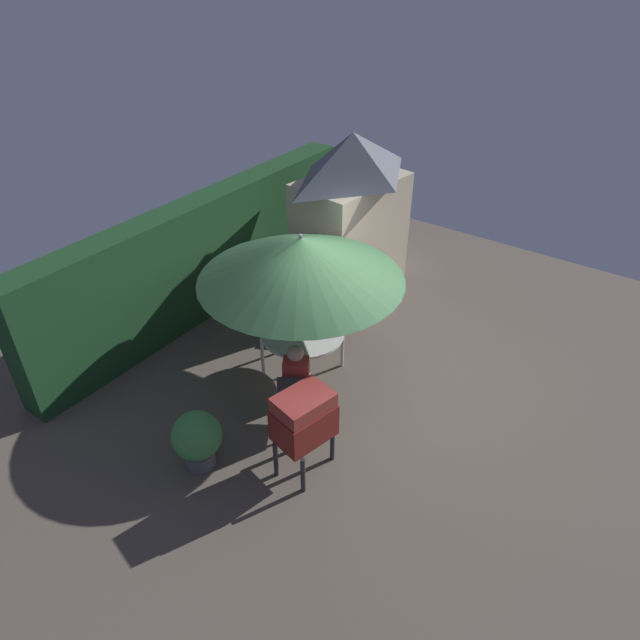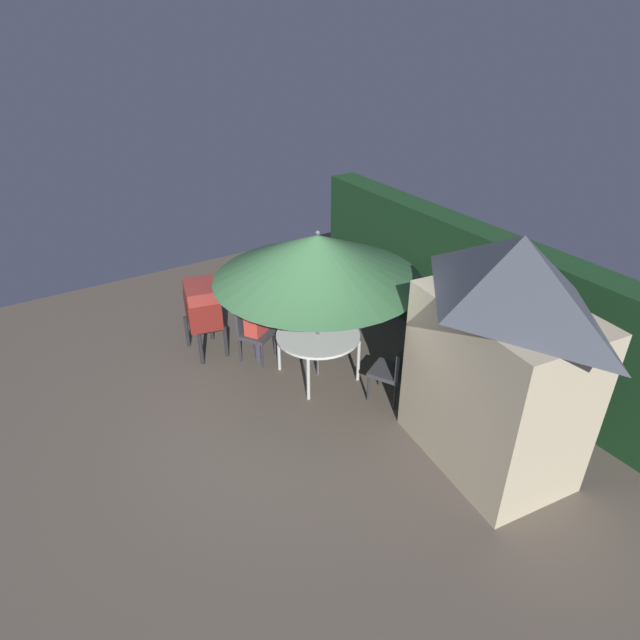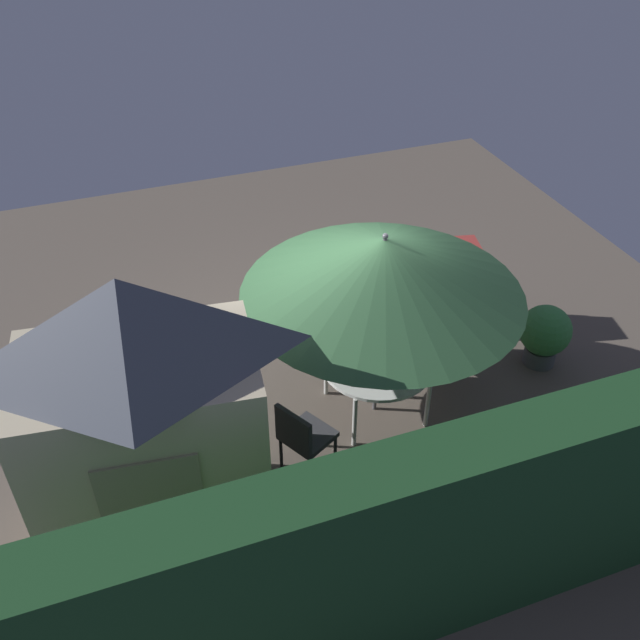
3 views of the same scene
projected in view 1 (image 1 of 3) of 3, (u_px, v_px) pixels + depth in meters
The scene contains 10 objects.
ground_plane at pixel (376, 378), 8.62m from camera, with size 11.00×11.00×0.00m, color brown.
hedge_backdrop at pixel (205, 255), 9.71m from camera, with size 7.01×0.51×2.06m.
garden_shed at pixel (350, 213), 10.05m from camera, with size 2.20×1.58×2.92m.
patio_table at pixel (302, 335), 8.42m from camera, with size 1.24×1.24×0.72m.
patio_umbrella at pixel (301, 259), 7.69m from camera, with size 2.90×2.90×2.33m.
bbq_grill at pixel (304, 418), 6.72m from camera, with size 0.80×0.65×1.20m.
chair_near_shed at pixel (296, 394), 7.55m from camera, with size 0.64×0.64×0.90m.
chair_far_side at pixel (313, 300), 9.49m from camera, with size 0.63×0.63×0.90m.
potted_plant_by_shed at pixel (197, 438), 7.00m from camera, with size 0.63×0.63×0.81m.
person_in_red at pixel (296, 375), 7.48m from camera, with size 0.39×0.42×1.26m.
Camera 1 is at (-5.86, -3.13, 5.63)m, focal length 31.70 mm.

